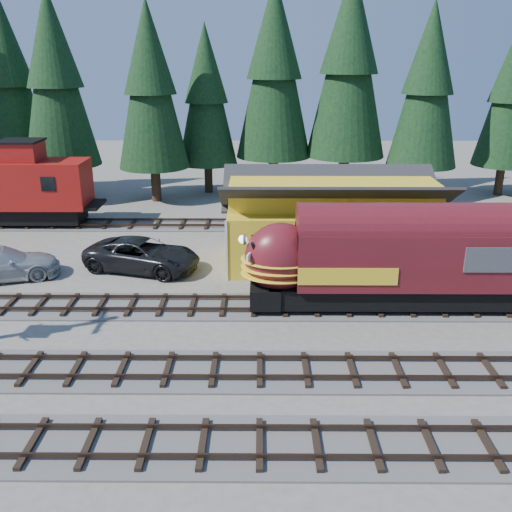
{
  "coord_description": "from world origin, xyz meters",
  "views": [
    {
      "loc": [
        -4.21,
        -21.42,
        11.78
      ],
      "look_at": [
        -4.38,
        4.0,
        2.68
      ],
      "focal_mm": 40.0,
      "sensor_mm": 36.0,
      "label": 1
    }
  ],
  "objects_px": {
    "caboose": "(12,187)",
    "pickup_truck_a": "(143,255)",
    "depot": "(332,214)",
    "locomotive": "(388,263)"
  },
  "relations": [
    {
      "from": "caboose",
      "to": "pickup_truck_a",
      "type": "height_order",
      "value": "caboose"
    },
    {
      "from": "depot",
      "to": "pickup_truck_a",
      "type": "height_order",
      "value": "depot"
    },
    {
      "from": "depot",
      "to": "caboose",
      "type": "relative_size",
      "value": 1.18
    },
    {
      "from": "depot",
      "to": "caboose",
      "type": "xyz_separation_m",
      "value": [
        -21.77,
        7.5,
        -0.18
      ]
    },
    {
      "from": "caboose",
      "to": "pickup_truck_a",
      "type": "relative_size",
      "value": 1.66
    },
    {
      "from": "depot",
      "to": "pickup_truck_a",
      "type": "bearing_deg",
      "value": -172.7
    },
    {
      "from": "depot",
      "to": "pickup_truck_a",
      "type": "relative_size",
      "value": 1.95
    },
    {
      "from": "locomotive",
      "to": "caboose",
      "type": "distance_m",
      "value": 27.52
    },
    {
      "from": "depot",
      "to": "locomotive",
      "type": "height_order",
      "value": "depot"
    },
    {
      "from": "caboose",
      "to": "pickup_truck_a",
      "type": "xyz_separation_m",
      "value": [
        10.88,
        -8.9,
        -1.87
      ]
    }
  ]
}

